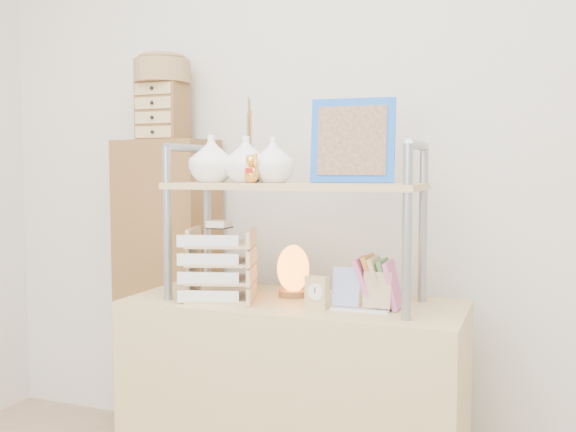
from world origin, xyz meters
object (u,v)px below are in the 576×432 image
letter_tray (220,268)px  salt_lamp (293,270)px  desk (294,402)px  cabinet (168,289)px

letter_tray → salt_lamp: letter_tray is taller
salt_lamp → letter_tray: bearing=-147.4°
letter_tray → salt_lamp: size_ratio=1.50×
letter_tray → desk: bearing=16.2°
desk → letter_tray: size_ratio=4.16×
desk → salt_lamp: (-0.03, 0.07, 0.47)m
desk → salt_lamp: 0.48m
letter_tray → cabinet: bearing=138.2°
desk → cabinet: 0.89m
desk → letter_tray: 0.56m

